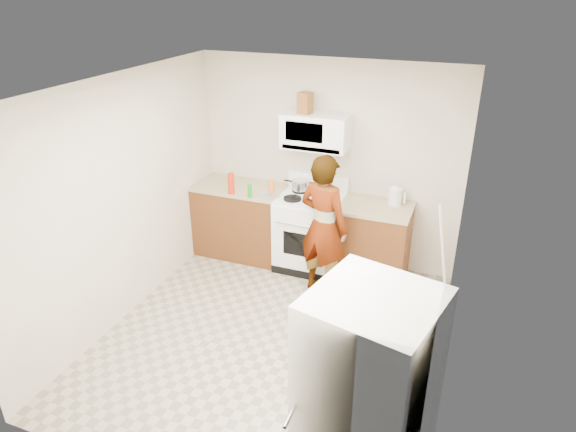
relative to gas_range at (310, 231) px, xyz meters
The scene contains 20 objects.
floor 1.56m from the gas_range, 86.14° to the right, with size 3.60×3.60×0.00m, color gray.
back_wall 0.83m from the gas_range, 72.00° to the left, with size 3.20×0.02×2.50m, color beige.
right_wall 2.37m from the gas_range, 41.25° to the right, with size 0.02×3.60×2.50m, color beige.
cabinet_left 0.94m from the gas_range, behind, with size 1.12×0.62×0.90m, color #5F3016.
counter_left 1.03m from the gas_range, behind, with size 1.14×0.64×0.04m, color #9A8C68.
cabinet_right 0.78m from the gas_range, ahead, with size 0.80×0.62×0.90m, color #5F3016.
counter_right 0.89m from the gas_range, ahead, with size 0.82×0.64×0.04m, color #9A8C68.
gas_range is the anchor object (origin of this frame).
microwave 1.22m from the gas_range, 90.00° to the left, with size 0.76×0.38×0.40m, color white.
person 0.67m from the gas_range, 57.23° to the right, with size 0.60×0.39×1.65m, color tan.
fridge 3.25m from the gas_range, 65.06° to the right, with size 0.70×0.70×1.70m, color beige.
kettle 1.12m from the gas_range, ahead, with size 0.16×0.16×0.19m, color silver.
jug 1.54m from the gas_range, 143.94° to the left, with size 0.14×0.14×0.24m, color brown.
saucepan 0.57m from the gas_range, 144.42° to the left, with size 0.20×0.20×0.11m, color #B3B2B7.
tray 0.49m from the gas_range, 53.71° to the right, with size 0.25×0.16×0.05m, color silver.
bottle_spray 1.12m from the gas_range, 164.73° to the right, with size 0.08×0.08×0.26m, color red.
bottle_hot_sauce 0.72m from the gas_range, behind, with size 0.05×0.05×0.17m, color orange.
bottle_green_cap 0.90m from the gas_range, 157.66° to the right, with size 0.05×0.05×0.16m, color #177F19.
pot_lid 0.67m from the gas_range, 162.45° to the right, with size 0.25×0.25×0.01m, color white.
broom 1.67m from the gas_range, 15.02° to the right, with size 0.03×0.03×1.28m, color white.
Camera 1 is at (1.66, -3.84, 3.31)m, focal length 32.00 mm.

